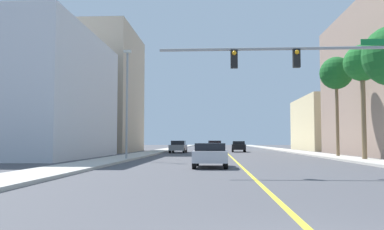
% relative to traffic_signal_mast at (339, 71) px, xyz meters
% --- Properties ---
extents(ground, '(192.00, 192.00, 0.00)m').
position_rel_traffic_signal_mast_xyz_m(ground, '(-4.07, 28.48, -4.61)').
color(ground, '#47474C').
extents(sidewalk_left, '(2.71, 168.00, 0.15)m').
position_rel_traffic_signal_mast_xyz_m(sidewalk_left, '(-13.03, 28.48, -4.53)').
color(sidewalk_left, '#B2ADA3').
rests_on(sidewalk_left, ground).
extents(sidewalk_right, '(2.71, 168.00, 0.15)m').
position_rel_traffic_signal_mast_xyz_m(sidewalk_right, '(4.90, 28.48, -4.53)').
color(sidewalk_right, '#B2ADA3').
rests_on(sidewalk_right, ground).
extents(lane_marking_center, '(0.16, 144.00, 0.01)m').
position_rel_traffic_signal_mast_xyz_m(lane_marking_center, '(-4.07, 28.48, -4.60)').
color(lane_marking_center, yellow).
rests_on(lane_marking_center, ground).
extents(building_left_near, '(15.66, 17.21, 10.85)m').
position_rel_traffic_signal_mast_xyz_m(building_left_near, '(-23.91, 16.07, 0.82)').
color(building_left_near, silver).
rests_on(building_left_near, ground).
extents(building_left_far, '(17.41, 14.28, 16.03)m').
position_rel_traffic_signal_mast_xyz_m(building_left_far, '(-24.78, 34.39, 3.41)').
color(building_left_far, tan).
rests_on(building_left_far, ground).
extents(building_right_far, '(16.61, 16.83, 8.17)m').
position_rel_traffic_signal_mast_xyz_m(building_right_far, '(16.25, 45.29, -0.52)').
color(building_right_far, beige).
rests_on(building_right_far, ground).
extents(traffic_signal_mast, '(12.15, 0.36, 6.02)m').
position_rel_traffic_signal_mast_xyz_m(traffic_signal_mast, '(0.00, 0.00, 0.00)').
color(traffic_signal_mast, gray).
rests_on(traffic_signal_mast, sidewalk_right).
extents(street_lamp, '(0.56, 0.28, 8.20)m').
position_rel_traffic_signal_mast_xyz_m(street_lamp, '(-12.17, 11.67, 0.07)').
color(street_lamp, gray).
rests_on(street_lamp, sidewalk_left).
extents(palm_mid, '(2.69, 2.69, 8.41)m').
position_rel_traffic_signal_mast_xyz_m(palm_mid, '(5.33, 11.75, 2.46)').
color(palm_mid, brown).
rests_on(palm_mid, sidewalk_right).
extents(palm_far, '(2.88, 2.88, 8.77)m').
position_rel_traffic_signal_mast_xyz_m(palm_far, '(5.26, 17.80, 2.78)').
color(palm_far, brown).
rests_on(palm_far, sidewalk_right).
extents(car_silver, '(1.87, 3.88, 1.33)m').
position_rel_traffic_signal_mast_xyz_m(car_silver, '(-5.82, 4.07, -3.89)').
color(car_silver, '#BCBCC1').
rests_on(car_silver, ground).
extents(car_black, '(1.88, 4.26, 1.42)m').
position_rel_traffic_signal_mast_xyz_m(car_black, '(-2.41, 34.72, -3.86)').
color(car_black, black).
rests_on(car_black, ground).
extents(car_gray, '(1.94, 4.11, 1.47)m').
position_rel_traffic_signal_mast_xyz_m(car_gray, '(-9.95, 30.52, -3.84)').
color(car_gray, slate).
rests_on(car_gray, ground).
extents(car_red, '(2.04, 4.22, 1.49)m').
position_rel_traffic_signal_mast_xyz_m(car_red, '(-5.48, 36.00, -3.83)').
color(car_red, red).
rests_on(car_red, ground).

